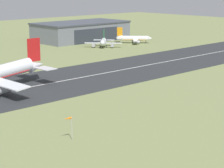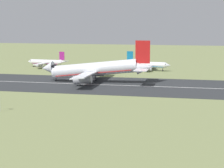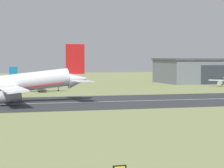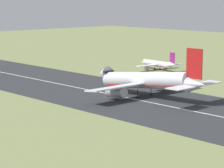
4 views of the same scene
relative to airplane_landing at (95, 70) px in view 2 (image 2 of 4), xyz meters
name	(u,v)px [view 2 (image 2 of 4)]	position (x,y,z in m)	size (l,w,h in m)	color
ground_plane	(122,126)	(25.53, -69.20, -5.25)	(678.15, 678.15, 0.00)	#7A8451
runway_strip	(156,87)	(25.53, -5.87, -5.22)	(438.15, 45.69, 0.06)	#2B2D30
runway_centreline	(156,86)	(25.53, -5.87, -5.19)	(394.33, 0.70, 0.01)	silver
airplane_landing	(95,70)	(0.00, 0.00, 0.00)	(46.62, 46.17, 17.11)	silver
airplane_parked_centre	(46,62)	(-40.39, 49.07, -2.56)	(22.31, 22.14, 8.52)	white
airplane_parked_east	(148,65)	(14.82, 45.29, -2.31)	(23.26, 17.60, 9.48)	silver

